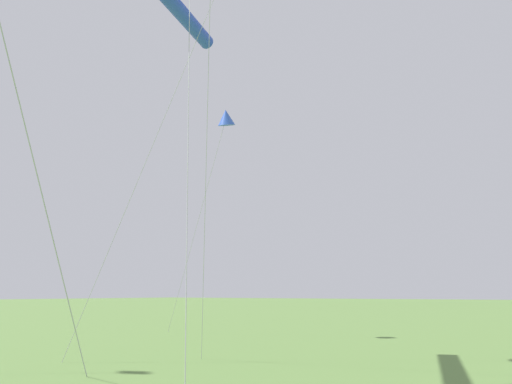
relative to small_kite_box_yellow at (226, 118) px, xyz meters
name	(u,v)px	position (x,y,z in m)	size (l,w,h in m)	color
small_kite_box_yellow	(226,118)	(0.00, 0.00, 0.00)	(1.62, 4.81, 10.85)	blue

